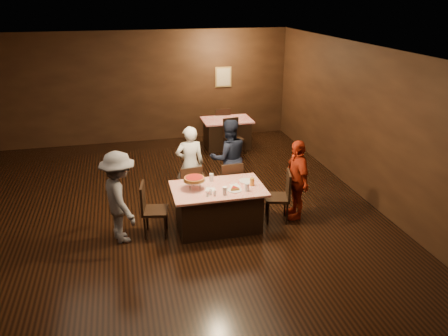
{
  "coord_description": "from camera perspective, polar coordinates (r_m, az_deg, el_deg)",
  "views": [
    {
      "loc": [
        -0.64,
        -6.98,
        3.91
      ],
      "look_at": [
        1.04,
        0.02,
        1.0
      ],
      "focal_mm": 35.0,
      "sensor_mm": 36.0,
      "label": 1
    }
  ],
  "objects": [
    {
      "name": "condiments",
      "position": [
        7.24,
        -1.7,
        -3.26
      ],
      "size": [
        0.17,
        0.1,
        0.09
      ],
      "color": "silver",
      "rests_on": "main_table"
    },
    {
      "name": "chair_far_left",
      "position": [
        8.28,
        -4.64,
        -2.59
      ],
      "size": [
        0.49,
        0.49,
        0.95
      ],
      "primitive_type": "cube",
      "rotation": [
        0.0,
        0.0,
        3.32
      ],
      "color": "black",
      "rests_on": "ground"
    },
    {
      "name": "diner_white_jacket",
      "position": [
        8.6,
        -4.45,
        0.53
      ],
      "size": [
        0.56,
        0.37,
        1.54
      ],
      "primitive_type": "imported",
      "rotation": [
        0.0,
        0.0,
        3.14
      ],
      "color": "white",
      "rests_on": "ground"
    },
    {
      "name": "glass_front_left",
      "position": [
        7.27,
        0.1,
        -2.99
      ],
      "size": [
        0.08,
        0.08,
        0.14
      ],
      "primitive_type": "cylinder",
      "color": "silver",
      "rests_on": "main_table"
    },
    {
      "name": "diner_red_shirt",
      "position": [
        8.04,
        9.45,
        -1.48
      ],
      "size": [
        0.37,
        0.88,
        1.5
      ],
      "primitive_type": "imported",
      "rotation": [
        0.0,
        0.0,
        -1.57
      ],
      "color": "#A2260F",
      "rests_on": "ground"
    },
    {
      "name": "diner_navy_hoodie",
      "position": [
        8.8,
        0.63,
        1.32
      ],
      "size": [
        0.8,
        0.64,
        1.6
      ],
      "primitive_type": "imported",
      "rotation": [
        0.0,
        0.0,
        3.18
      ],
      "color": "#171D31",
      "rests_on": "ground"
    },
    {
      "name": "diner_grey_knit",
      "position": [
        7.36,
        -13.46,
        -3.77
      ],
      "size": [
        0.86,
        1.14,
        1.57
      ],
      "primitive_type": "imported",
      "rotation": [
        0.0,
        0.0,
        1.87
      ],
      "color": "slate",
      "rests_on": "ground"
    },
    {
      "name": "glass_amber",
      "position": [
        7.62,
        3.69,
        -1.8
      ],
      "size": [
        0.08,
        0.08,
        0.14
      ],
      "primitive_type": "cylinder",
      "color": "#BF7F26",
      "rests_on": "main_table"
    },
    {
      "name": "room",
      "position": [
        7.23,
        -8.02,
        7.61
      ],
      "size": [
        10.0,
        10.04,
        3.02
      ],
      "color": "black",
      "rests_on": "ground"
    },
    {
      "name": "back_table",
      "position": [
        11.76,
        0.38,
        4.57
      ],
      "size": [
        1.3,
        0.9,
        0.77
      ],
      "primitive_type": "cube",
      "color": "red",
      "rests_on": "ground"
    },
    {
      "name": "chair_end_right",
      "position": [
        7.97,
        6.97,
        -3.71
      ],
      "size": [
        0.51,
        0.51,
        0.95
      ],
      "primitive_type": "cube",
      "rotation": [
        0.0,
        0.0,
        -1.82
      ],
      "color": "black",
      "rests_on": "ground"
    },
    {
      "name": "plate_with_slice",
      "position": [
        7.43,
        1.39,
        -2.77
      ],
      "size": [
        0.25,
        0.25,
        0.06
      ],
      "color": "white",
      "rests_on": "main_table"
    },
    {
      "name": "napkin_left",
      "position": [
        7.48,
        -1.84,
        -2.81
      ],
      "size": [
        0.21,
        0.21,
        0.01
      ],
      "primitive_type": "cube",
      "rotation": [
        0.0,
        0.0,
        -0.35
      ],
      "color": "white",
      "rests_on": "main_table"
    },
    {
      "name": "chair_far_right",
      "position": [
        8.42,
        0.74,
        -2.06
      ],
      "size": [
        0.43,
        0.43,
        0.95
      ],
      "primitive_type": "cube",
      "rotation": [
        0.0,
        0.0,
        3.17
      ],
      "color": "black",
      "rests_on": "ground"
    },
    {
      "name": "chair_end_left",
      "position": [
        7.54,
        -9.01,
        -5.39
      ],
      "size": [
        0.49,
        0.49,
        0.95
      ],
      "primitive_type": "cube",
      "rotation": [
        0.0,
        0.0,
        1.4
      ],
      "color": "black",
      "rests_on": "ground"
    },
    {
      "name": "chair_back_near",
      "position": [
        11.08,
        1.25,
        3.96
      ],
      "size": [
        0.48,
        0.48,
        0.95
      ],
      "primitive_type": "cube",
      "rotation": [
        0.0,
        0.0,
        0.15
      ],
      "color": "black",
      "rests_on": "ground"
    },
    {
      "name": "glass_front_right",
      "position": [
        7.4,
        3.02,
        -2.52
      ],
      "size": [
        0.08,
        0.08,
        0.14
      ],
      "primitive_type": "cylinder",
      "color": "silver",
      "rests_on": "main_table"
    },
    {
      "name": "main_table",
      "position": [
        7.72,
        -0.79,
        -5.17
      ],
      "size": [
        1.6,
        1.0,
        0.77
      ],
      "primitive_type": "cube",
      "color": "red",
      "rests_on": "ground"
    },
    {
      "name": "pizza_stand",
      "position": [
        7.45,
        -3.9,
        -1.44
      ],
      "size": [
        0.38,
        0.38,
        0.22
      ],
      "color": "black",
      "rests_on": "main_table"
    },
    {
      "name": "glass_back",
      "position": [
        7.78,
        -1.65,
        -1.24
      ],
      "size": [
        0.08,
        0.08,
        0.14
      ],
      "primitive_type": "cylinder",
      "color": "silver",
      "rests_on": "main_table"
    },
    {
      "name": "chair_back_far",
      "position": [
        12.29,
        -0.29,
        5.78
      ],
      "size": [
        0.44,
        0.44,
        0.95
      ],
      "primitive_type": "cube",
      "rotation": [
        0.0,
        0.0,
        3.09
      ],
      "color": "black",
      "rests_on": "ground"
    },
    {
      "name": "plate_empty",
      "position": [
        7.81,
        2.9,
        -1.68
      ],
      "size": [
        0.25,
        0.25,
        0.01
      ],
      "primitive_type": "cylinder",
      "color": "white",
      "rests_on": "main_table"
    },
    {
      "name": "napkin_center",
      "position": [
        7.61,
        1.4,
        -2.33
      ],
      "size": [
        0.19,
        0.19,
        0.01
      ],
      "primitive_type": "cube",
      "rotation": [
        0.0,
        0.0,
        0.21
      ],
      "color": "white",
      "rests_on": "main_table"
    }
  ]
}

